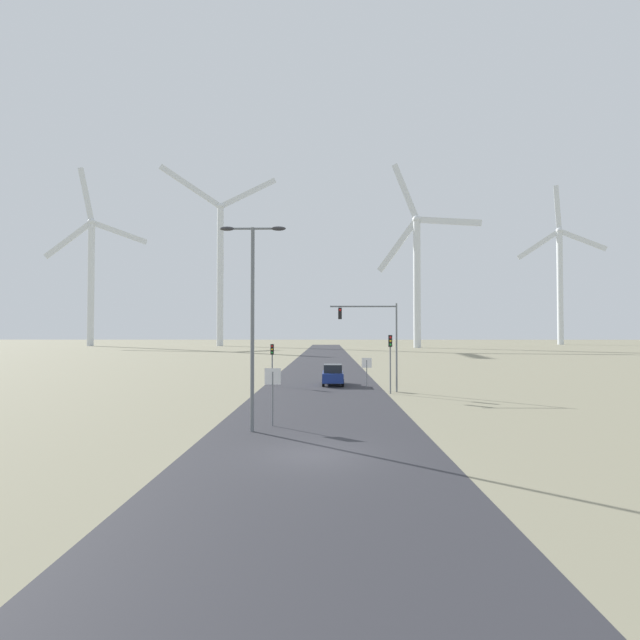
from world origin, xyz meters
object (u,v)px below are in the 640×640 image
at_px(traffic_light_post_near_right, 390,351).
at_px(car_approaching, 333,375).
at_px(stop_sign_far, 367,367).
at_px(traffic_light_post_near_left, 272,355).
at_px(wind_turbine_right, 560,274).
at_px(stop_sign_near, 273,386).
at_px(traffic_light_mast_overhead, 374,328).
at_px(wind_turbine_center, 417,267).
at_px(streetlamp, 252,302).
at_px(wind_turbine_left, 220,259).
at_px(wind_turbine_far_left, 91,269).

bearing_deg(traffic_light_post_near_right, car_approaching, 125.42).
height_order(stop_sign_far, traffic_light_post_near_left, traffic_light_post_near_left).
distance_m(traffic_light_post_near_right, wind_turbine_right, 176.68).
bearing_deg(car_approaching, stop_sign_near, -99.48).
relative_size(stop_sign_far, car_approaching, 0.62).
bearing_deg(traffic_light_mast_overhead, wind_turbine_center, 78.15).
relative_size(stop_sign_near, traffic_light_post_near_left, 0.79).
height_order(streetlamp, traffic_light_post_near_right, streetlamp).
xyz_separation_m(traffic_light_post_near_right, traffic_light_mast_overhead, (-1.08, 1.23, 1.70)).
distance_m(traffic_light_post_near_left, wind_turbine_left, 133.50).
bearing_deg(traffic_light_mast_overhead, wind_turbine_left, 107.18).
bearing_deg(wind_turbine_center, wind_turbine_far_left, 170.38).
height_order(stop_sign_near, car_approaching, stop_sign_near).
bearing_deg(wind_turbine_right, traffic_light_post_near_left, -122.31).
bearing_deg(traffic_light_mast_overhead, car_approaching, 123.77).
bearing_deg(stop_sign_far, traffic_light_mast_overhead, -74.57).
height_order(traffic_light_post_near_right, wind_turbine_far_left, wind_turbine_far_left).
distance_m(traffic_light_mast_overhead, wind_turbine_left, 139.18).
xyz_separation_m(streetlamp, wind_turbine_far_left, (-77.50, 145.79, 20.41)).
relative_size(wind_turbine_far_left, wind_turbine_right, 1.00).
distance_m(streetlamp, stop_sign_far, 19.18).
relative_size(streetlamp, traffic_light_post_near_left, 2.66).
height_order(car_approaching, wind_turbine_left, wind_turbine_left).
xyz_separation_m(traffic_light_post_near_left, wind_turbine_center, (31.91, 107.64, 21.93)).
xyz_separation_m(stop_sign_far, traffic_light_mast_overhead, (0.48, -1.72, 3.15)).
height_order(stop_sign_near, wind_turbine_far_left, wind_turbine_far_left).
height_order(wind_turbine_far_left, wind_turbine_center, wind_turbine_far_left).
bearing_deg(traffic_light_post_near_left, wind_turbine_right, 57.69).
bearing_deg(streetlamp, wind_turbine_far_left, 118.00).
bearing_deg(wind_turbine_far_left, streetlamp, -62.00).
distance_m(traffic_light_mast_overhead, wind_turbine_center, 115.85).
bearing_deg(traffic_light_mast_overhead, traffic_light_post_near_left, 154.18).
bearing_deg(traffic_light_post_near_left, stop_sign_near, -83.58).
height_order(stop_sign_near, stop_sign_far, stop_sign_near).
xyz_separation_m(traffic_light_mast_overhead, wind_turbine_right, (85.27, 152.29, 21.89)).
distance_m(stop_sign_far, wind_turbine_far_left, 155.48).
distance_m(stop_sign_near, traffic_light_mast_overhead, 15.96).
height_order(car_approaching, wind_turbine_center, wind_turbine_center).
bearing_deg(stop_sign_near, car_approaching, 80.52).
xyz_separation_m(streetlamp, car_approaching, (4.00, 20.51, -5.14)).
bearing_deg(stop_sign_far, wind_turbine_far_left, 123.28).
height_order(stop_sign_near, traffic_light_post_near_right, traffic_light_post_near_right).
distance_m(stop_sign_far, car_approaching, 4.19).
bearing_deg(wind_turbine_right, wind_turbine_far_left, -172.55).
relative_size(streetlamp, wind_turbine_left, 0.16).
bearing_deg(traffic_light_post_near_right, stop_sign_near, -119.72).
bearing_deg(wind_turbine_center, traffic_light_post_near_left, -106.51).
height_order(traffic_light_post_near_left, wind_turbine_center, wind_turbine_center).
xyz_separation_m(stop_sign_far, car_approaching, (-2.73, 3.07, -0.87)).
distance_m(stop_sign_near, traffic_light_post_near_left, 18.54).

